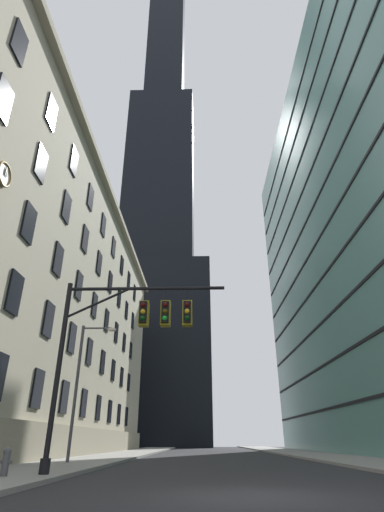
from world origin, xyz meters
name	(u,v)px	position (x,y,z in m)	size (l,w,h in m)	color
ground_plane	(253,498)	(0.00, 0.00, -0.05)	(102.00, 160.00, 0.10)	#28282B
station_building	(18,304)	(-18.31, 23.58, 12.79)	(15.29, 59.17, 25.62)	#B2A88E
dark_skyscraper	(160,221)	(-11.92, 78.12, 53.36)	(25.23, 25.23, 188.17)	black
glass_office_midrise	(381,236)	(19.58, 29.38, 22.56)	(17.26, 49.60, 45.13)	slate
traffic_signal_mast	(135,329)	(-3.89, 4.38, 5.31)	(6.70, 0.63, 7.10)	black
street_lamppost	(83,377)	(-8.22, 12.60, 4.61)	(2.15, 0.32, 7.52)	#47474C
fire_hydrant	(6,461)	(-7.79, 3.50, 0.61)	(0.42, 0.26, 0.85)	#4C4C51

